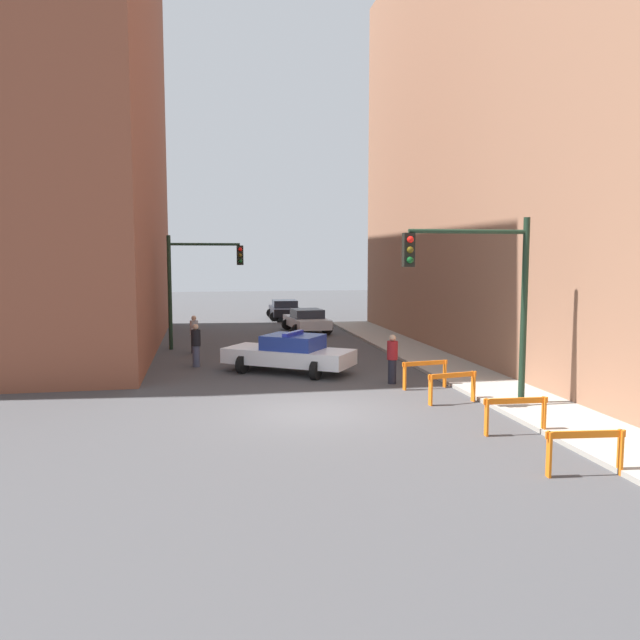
{
  "coord_description": "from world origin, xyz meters",
  "views": [
    {
      "loc": [
        -2.9,
        -16.45,
        4.25
      ],
      "look_at": [
        1.23,
        5.54,
        1.96
      ],
      "focal_mm": 35.0,
      "sensor_mm": 36.0,
      "label": 1
    }
  ],
  "objects": [
    {
      "name": "ground_plane",
      "position": [
        0.0,
        0.0,
        0.0
      ],
      "size": [
        120.0,
        120.0,
        0.0
      ],
      "primitive_type": "plane",
      "color": "#424244"
    },
    {
      "name": "sidewalk_right",
      "position": [
        6.2,
        0.0,
        0.06
      ],
      "size": [
        2.4,
        44.0,
        0.12
      ],
      "color": "#9E998E",
      "rests_on": "ground_plane"
    },
    {
      "name": "building_right",
      "position": [
        13.4,
        8.0,
        9.63
      ],
      "size": [
        12.0,
        28.0,
        19.26
      ],
      "color": "#93664C",
      "rests_on": "ground_plane"
    },
    {
      "name": "traffic_light_near",
      "position": [
        4.73,
        -0.48,
        3.53
      ],
      "size": [
        3.64,
        0.35,
        5.2
      ],
      "color": "black",
      "rests_on": "sidewalk_right"
    },
    {
      "name": "traffic_light_far",
      "position": [
        -3.3,
        12.63,
        3.4
      ],
      "size": [
        3.44,
        0.35,
        5.2
      ],
      "color": "black",
      "rests_on": "ground_plane"
    },
    {
      "name": "police_car",
      "position": [
        0.17,
        5.93,
        0.72
      ],
      "size": [
        4.93,
        4.16,
        1.52
      ],
      "rotation": [
        0.0,
        0.0,
        0.98
      ],
      "color": "white",
      "rests_on": "ground_plane"
    },
    {
      "name": "parked_car_near",
      "position": [
        2.79,
        17.96,
        0.67
      ],
      "size": [
        2.51,
        4.43,
        1.31
      ],
      "rotation": [
        0.0,
        0.0,
        0.08
      ],
      "color": "silver",
      "rests_on": "ground_plane"
    },
    {
      "name": "parked_car_mid",
      "position": [
        2.51,
        25.41,
        0.67
      ],
      "size": [
        2.35,
        4.34,
        1.31
      ],
      "rotation": [
        0.0,
        0.0,
        -0.03
      ],
      "color": "black",
      "rests_on": "ground_plane"
    },
    {
      "name": "pedestrian_crossing",
      "position": [
        -3.22,
        7.81,
        0.86
      ],
      "size": [
        0.38,
        0.38,
        1.66
      ],
      "rotation": [
        0.0,
        0.0,
        4.67
      ],
      "color": "#474C66",
      "rests_on": "ground_plane"
    },
    {
      "name": "pedestrian_corner",
      "position": [
        -3.33,
        11.33,
        0.86
      ],
      "size": [
        0.37,
        0.37,
        1.66
      ],
      "rotation": [
        0.0,
        0.0,
        1.53
      ],
      "color": "black",
      "rests_on": "ground_plane"
    },
    {
      "name": "pedestrian_sidewalk",
      "position": [
        3.27,
        3.31,
        0.86
      ],
      "size": [
        0.37,
        0.37,
        1.66
      ],
      "rotation": [
        0.0,
        0.0,
        0.02
      ],
      "color": "black",
      "rests_on": "ground_plane"
    },
    {
      "name": "barrier_front",
      "position": [
        4.31,
        -5.87,
        0.62
      ],
      "size": [
        1.6,
        0.31,
        0.9
      ],
      "rotation": [
        0.0,
        0.0,
        -0.1
      ],
      "color": "orange",
      "rests_on": "ground_plane"
    },
    {
      "name": "barrier_mid",
      "position": [
        4.36,
        -3.03,
        0.62
      ],
      "size": [
        1.6,
        0.24,
        0.9
      ],
      "rotation": [
        0.0,
        0.0,
        -0.05
      ],
      "color": "orange",
      "rests_on": "ground_plane"
    },
    {
      "name": "barrier_back",
      "position": [
        4.14,
        0.27,
        0.62
      ],
      "size": [
        1.58,
        0.42,
        0.9
      ],
      "rotation": [
        0.0,
        0.0,
        0.18
      ],
      "color": "orange",
      "rests_on": "ground_plane"
    },
    {
      "name": "barrier_corner",
      "position": [
        4.07,
        2.35,
        0.62
      ],
      "size": [
        1.59,
        0.36,
        0.9
      ],
      "rotation": [
        0.0,
        0.0,
        0.13
      ],
      "color": "orange",
      "rests_on": "ground_plane"
    }
  ]
}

